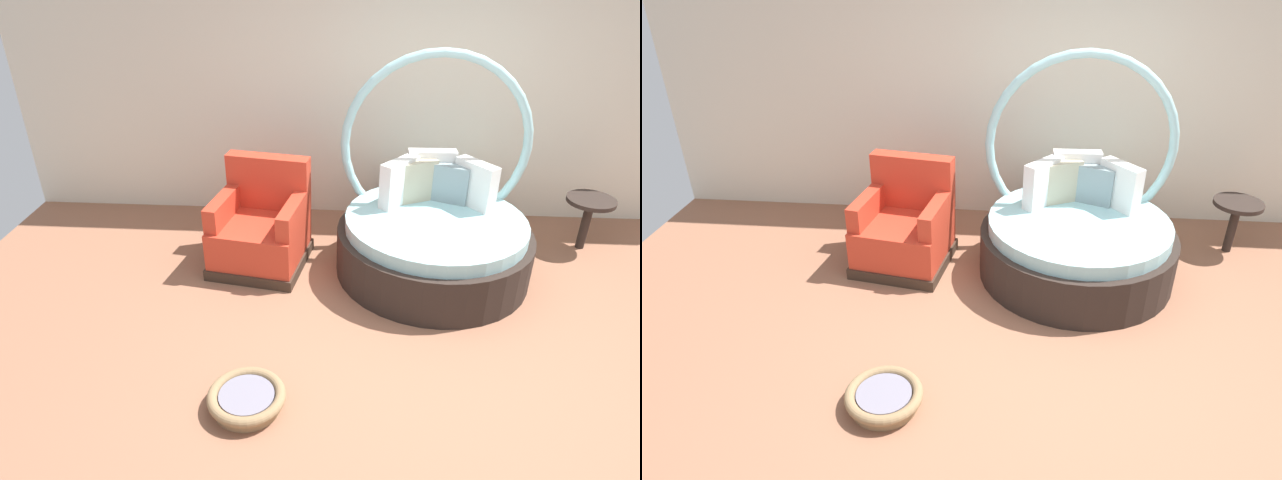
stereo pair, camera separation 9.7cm
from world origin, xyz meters
TOP-DOWN VIEW (x-y plane):
  - ground_plane at (0.00, 0.00)m, footprint 8.00×8.00m
  - back_wall at (0.00, 2.42)m, footprint 8.00×0.12m
  - round_daybed at (0.20, 1.25)m, footprint 1.69×1.69m
  - red_armchair at (-1.33, 1.26)m, footprint 0.92×0.92m
  - pet_basket at (-1.15, -0.55)m, footprint 0.51×0.51m
  - side_table at (1.71, 1.71)m, footprint 0.44×0.44m

SIDE VIEW (x-z plane):
  - ground_plane at x=0.00m, z-range -0.02..0.00m
  - pet_basket at x=-1.15m, z-range 0.01..0.14m
  - red_armchair at x=-1.33m, z-range -0.14..0.80m
  - round_daybed at x=0.20m, z-range -0.55..1.32m
  - side_table at x=1.71m, z-range 0.17..0.69m
  - back_wall at x=0.00m, z-range 0.00..2.96m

